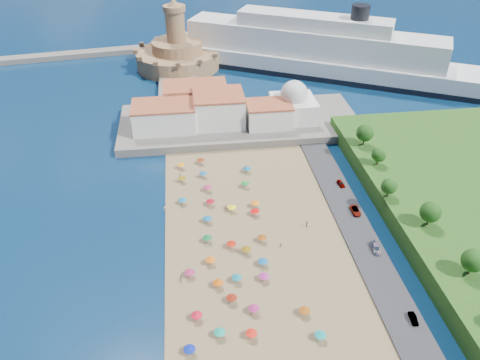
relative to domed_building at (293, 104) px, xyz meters
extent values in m
plane|color=#071938|center=(-30.00, -71.00, -8.97)|extent=(700.00, 700.00, 0.00)
cube|color=#59544C|center=(-20.00, 2.00, -7.47)|extent=(90.00, 36.00, 3.00)
cube|color=#59544C|center=(-42.00, 37.00, -7.77)|extent=(18.00, 70.00, 2.40)
cube|color=silver|center=(-48.00, -2.00, -1.47)|extent=(22.00, 14.00, 9.00)
cube|color=silver|center=(-28.00, 0.00, -0.47)|extent=(18.00, 16.00, 11.00)
cube|color=silver|center=(-10.00, -4.00, -1.97)|extent=(16.00, 12.00, 8.00)
cube|color=silver|center=(-36.00, 12.00, -0.97)|extent=(24.00, 14.00, 10.00)
cube|color=silver|center=(0.00, 0.00, -1.97)|extent=(16.00, 16.00, 8.00)
sphere|color=silver|center=(0.00, 0.00, 4.03)|extent=(10.00, 10.00, 10.00)
cylinder|color=silver|center=(0.00, 0.00, 7.83)|extent=(1.20, 1.20, 1.60)
cylinder|color=#A77D53|center=(-42.00, 67.00, -4.97)|extent=(40.00, 40.00, 8.00)
cylinder|color=#A77D53|center=(-42.00, 67.00, 1.53)|extent=(24.00, 24.00, 5.00)
cylinder|color=#A77D53|center=(-42.00, 67.00, 11.03)|extent=(9.00, 9.00, 14.00)
cylinder|color=#A77D53|center=(-42.00, 67.00, 19.23)|extent=(10.40, 10.40, 2.40)
cone|color=#A77D53|center=(-42.00, 67.00, 21.93)|extent=(6.00, 6.00, 3.00)
cube|color=black|center=(20.46, 52.68, -7.77)|extent=(143.25, 89.40, 2.42)
cube|color=silver|center=(20.46, 52.68, -4.50)|extent=(142.18, 88.58, 8.94)
cube|color=silver|center=(20.46, 52.68, 5.93)|extent=(113.93, 71.22, 11.93)
cube|color=silver|center=(20.46, 52.68, 14.88)|extent=(68.07, 44.63, 5.96)
cylinder|color=black|center=(38.06, 43.45, 20.84)|extent=(7.95, 7.95, 5.96)
cylinder|color=gray|center=(-29.75, -93.98, -7.72)|extent=(0.07, 0.07, 2.00)
cone|color=red|center=(-29.75, -93.98, -6.82)|extent=(2.50, 2.50, 0.60)
cylinder|color=gray|center=(-30.89, -77.83, -7.72)|extent=(0.07, 0.07, 2.00)
cone|color=#0E6F86|center=(-30.89, -77.83, -6.82)|extent=(2.50, 2.50, 0.60)
cylinder|color=gray|center=(-32.79, -83.87, -7.72)|extent=(0.07, 0.07, 2.00)
cone|color=maroon|center=(-32.79, -83.87, -6.82)|extent=(2.50, 2.50, 0.60)
cylinder|color=gray|center=(-42.86, -25.81, -7.72)|extent=(0.07, 0.07, 2.00)
cone|color=orange|center=(-42.86, -25.81, -6.82)|extent=(2.50, 2.50, 0.60)
cylinder|color=gray|center=(-36.38, -92.89, -7.72)|extent=(0.07, 0.07, 2.00)
cone|color=#109373|center=(-36.38, -92.89, -6.82)|extent=(2.50, 2.50, 0.60)
cylinder|color=gray|center=(-23.76, -73.24, -7.72)|extent=(0.07, 0.07, 2.00)
cone|color=#105A97|center=(-23.76, -73.24, -6.82)|extent=(2.50, 2.50, 0.60)
cylinder|color=gray|center=(-42.91, -45.23, -7.72)|extent=(0.07, 0.07, 2.00)
cone|color=#0F6F92|center=(-42.91, -45.23, -6.82)|extent=(2.50, 2.50, 0.60)
cylinder|color=gray|center=(-15.46, -96.31, -7.72)|extent=(0.07, 0.07, 2.00)
cone|color=#0F8C86|center=(-15.46, -96.31, -6.82)|extent=(2.50, 2.50, 0.60)
cylinder|color=gray|center=(-36.83, -62.80, -7.72)|extent=(0.07, 0.07, 2.00)
cone|color=#126631|center=(-36.83, -62.80, -6.82)|extent=(2.50, 2.50, 0.60)
cylinder|color=gray|center=(-35.10, -39.66, -7.72)|extent=(0.07, 0.07, 2.00)
cone|color=#A3224F|center=(-35.10, -39.66, -6.82)|extent=(2.50, 2.50, 0.60)
cylinder|color=gray|center=(-22.50, -64.48, -7.72)|extent=(0.07, 0.07, 2.00)
cone|color=#8D410C|center=(-22.50, -64.48, -6.82)|extent=(2.50, 2.50, 0.60)
cylinder|color=gray|center=(-21.81, -30.83, -7.72)|extent=(0.07, 0.07, 2.00)
cone|color=#0A578D|center=(-21.81, -30.83, -6.82)|extent=(2.50, 2.50, 0.60)
cylinder|color=gray|center=(-42.83, -96.24, -7.72)|extent=(0.07, 0.07, 2.00)
cone|color=#0C1E9E|center=(-42.83, -96.24, -6.82)|extent=(2.50, 2.50, 0.60)
cylinder|color=gray|center=(-36.27, -54.62, -7.72)|extent=(0.07, 0.07, 2.00)
cone|color=#0C639D|center=(-36.27, -54.62, -6.82)|extent=(2.50, 2.50, 0.60)
cylinder|color=gray|center=(-28.91, -50.52, -7.72)|extent=(0.07, 0.07, 2.00)
cone|color=#F3EB0D|center=(-28.91, -50.52, -6.82)|extent=(2.50, 2.50, 0.60)
cylinder|color=gray|center=(-34.84, -46.85, -7.72)|extent=(0.07, 0.07, 2.00)
cone|color=#A70D19|center=(-34.84, -46.85, -6.82)|extent=(2.50, 2.50, 0.60)
cylinder|color=gray|center=(-36.67, -71.06, -7.72)|extent=(0.07, 0.07, 2.00)
cone|color=orange|center=(-36.67, -71.06, -6.82)|extent=(2.50, 2.50, 0.60)
cylinder|color=gray|center=(-35.45, -78.91, -7.72)|extent=(0.07, 0.07, 2.00)
cone|color=#C74F08|center=(-35.45, -78.91, -6.82)|extent=(2.50, 2.50, 0.60)
cylinder|color=gray|center=(-27.29, -68.38, -7.72)|extent=(0.07, 0.07, 2.00)
cone|color=#77550A|center=(-27.29, -68.38, -6.82)|extent=(2.50, 2.50, 0.60)
cylinder|color=gray|center=(-42.71, -33.68, -7.72)|extent=(0.07, 0.07, 2.00)
cone|color=#89680C|center=(-42.71, -33.68, -6.82)|extent=(2.50, 2.50, 0.60)
cylinder|color=gray|center=(-41.95, -74.63, -7.72)|extent=(0.07, 0.07, 2.00)
cone|color=#A52353|center=(-41.95, -74.63, -6.82)|extent=(2.50, 2.50, 0.60)
cylinder|color=gray|center=(-22.66, -53.12, -7.72)|extent=(0.07, 0.07, 2.00)
cone|color=red|center=(-22.66, -53.12, -6.82)|extent=(2.50, 2.50, 0.60)
cylinder|color=gray|center=(-17.18, -89.56, -7.72)|extent=(0.07, 0.07, 2.00)
cone|color=#A04B0E|center=(-17.18, -89.56, -6.82)|extent=(2.50, 2.50, 0.60)
cylinder|color=gray|center=(-30.81, -65.82, -7.72)|extent=(0.07, 0.07, 2.00)
cone|color=red|center=(-30.81, -65.82, -6.82)|extent=(2.50, 2.50, 0.60)
cylinder|color=gray|center=(-24.35, -78.23, -7.72)|extent=(0.07, 0.07, 2.00)
cone|color=#A6237E|center=(-24.35, -78.23, -6.82)|extent=(2.50, 2.50, 0.60)
cylinder|color=gray|center=(-28.24, -87.52, -7.72)|extent=(0.07, 0.07, 2.00)
cone|color=#9A215C|center=(-28.24, -87.52, -6.82)|extent=(2.50, 2.50, 0.60)
cylinder|color=gray|center=(-36.33, -23.70, -7.72)|extent=(0.07, 0.07, 2.00)
cone|color=maroon|center=(-36.33, -23.70, -6.82)|extent=(2.50, 2.50, 0.60)
cylinder|color=gray|center=(-36.01, -31.84, -7.72)|extent=(0.07, 0.07, 2.00)
cone|color=#105E95|center=(-36.01, -31.84, -6.82)|extent=(2.50, 2.50, 0.60)
cylinder|color=gray|center=(-40.89, -87.82, -7.72)|extent=(0.07, 0.07, 2.00)
cone|color=red|center=(-40.89, -87.82, -6.82)|extent=(2.50, 2.50, 0.60)
cylinder|color=gray|center=(-21.97, -49.31, -7.72)|extent=(0.07, 0.07, 2.00)
cone|color=orange|center=(-21.97, -49.31, -6.82)|extent=(2.50, 2.50, 0.60)
cylinder|color=gray|center=(-23.45, -39.07, -7.72)|extent=(0.07, 0.07, 2.00)
cone|color=#167F28|center=(-23.45, -39.07, -6.82)|extent=(2.50, 2.50, 0.60)
imported|color=tan|center=(-43.33, -30.88, -7.82)|extent=(0.86, 1.15, 1.82)
imported|color=tan|center=(-48.06, -48.00, -7.87)|extent=(1.25, 0.95, 1.71)
imported|color=tan|center=(-28.62, -88.02, -7.84)|extent=(0.67, 0.93, 1.78)
imported|color=tan|center=(-30.44, -48.70, -7.84)|extent=(1.08, 1.07, 1.76)
imported|color=tan|center=(-9.22, -59.72, -7.83)|extent=(0.69, 1.70, 1.79)
imported|color=tan|center=(-17.98, -67.12, -7.88)|extent=(0.68, 0.52, 1.69)
imported|color=tan|center=(-44.03, -75.88, -7.88)|extent=(0.81, 0.94, 1.69)
imported|color=tan|center=(-21.82, -29.20, -7.78)|extent=(1.38, 1.05, 1.89)
imported|color=gray|center=(6.00, -42.24, -7.63)|extent=(2.03, 3.94, 1.28)
imported|color=gray|center=(6.00, -94.30, -7.68)|extent=(1.54, 3.71, 1.19)
imported|color=gray|center=(6.00, -71.67, -7.58)|extent=(2.41, 4.98, 1.40)
imported|color=gray|center=(6.00, -55.90, -7.59)|extent=(2.43, 4.97, 1.36)
cylinder|color=#382314|center=(21.27, -87.36, -1.49)|extent=(0.50, 0.50, 2.96)
sphere|color=#14380F|center=(21.27, -87.36, 1.17)|extent=(5.33, 5.33, 5.33)
cylinder|color=#382314|center=(19.79, -69.69, -1.46)|extent=(0.50, 0.50, 3.03)
sphere|color=#14380F|center=(19.79, -69.69, 1.26)|extent=(5.45, 5.45, 5.45)
cylinder|color=#382314|center=(14.32, -56.42, -1.73)|extent=(0.50, 0.50, 2.49)
sphere|color=#14380F|center=(14.32, -56.42, 0.51)|extent=(4.47, 4.47, 4.47)
cylinder|color=#382314|center=(17.69, -39.98, -1.73)|extent=(0.50, 0.50, 2.48)
sphere|color=#14380F|center=(17.69, -39.98, 0.50)|extent=(4.47, 4.47, 4.47)
cylinder|color=#382314|center=(17.58, -27.68, -1.38)|extent=(0.50, 0.50, 3.18)
sphere|color=#14380F|center=(17.58, -27.68, 1.48)|extent=(5.72, 5.72, 5.72)
camera|label=1|loc=(-40.13, -156.07, 74.87)|focal=35.00mm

